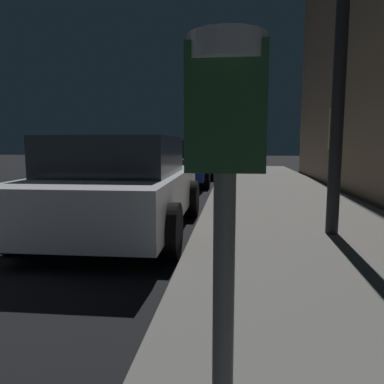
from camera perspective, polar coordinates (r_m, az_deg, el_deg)
The scene contains 3 objects.
parking_meter at distance 0.91m, azimuth 5.12°, elevation 1.39°, with size 0.19×0.19×1.43m.
car_white at distance 5.56m, azimuth -11.20°, elevation 1.01°, with size 2.17×4.05×1.43m.
car_blue at distance 12.15m, azimuth -1.56°, elevation 4.61°, with size 2.05×4.12×1.43m.
Camera 1 is at (4.52, -1.78, 1.32)m, focal length 34.23 mm.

